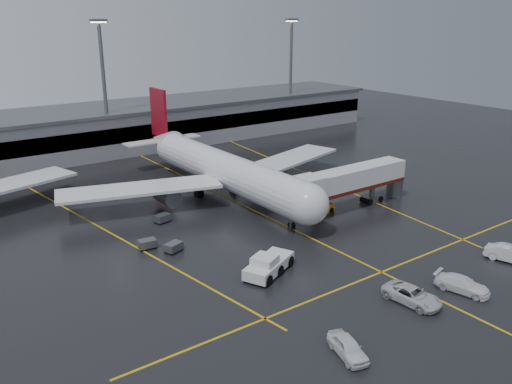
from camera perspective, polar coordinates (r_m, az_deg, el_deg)
ground at (r=73.01m, az=0.35°, el=-2.29°), size 220.00×220.00×0.00m
apron_line_centre at (r=73.00m, az=0.35°, el=-2.28°), size 0.25×90.00×0.02m
apron_line_stop at (r=58.25m, az=13.42°, el=-8.42°), size 60.00×0.25×0.02m
apron_line_left at (r=72.87m, az=-17.28°, el=-3.19°), size 9.99×69.35×0.02m
apron_line_right at (r=91.16m, az=5.75°, el=1.88°), size 7.57×69.64×0.02m
terminal at (r=112.67m, az=-14.35°, el=6.85°), size 122.00×19.00×8.60m
light_mast_mid at (r=103.90m, az=-16.13°, el=11.45°), size 3.00×1.20×25.45m
light_mast_right at (r=126.55m, az=3.78°, el=13.24°), size 3.00×1.20×25.45m
main_airliner at (r=79.32m, az=-3.80°, el=2.57°), size 48.80×45.60×14.10m
jet_bridge at (r=74.97m, az=10.43°, el=1.14°), size 19.90×3.40×6.05m
pushback_tractor at (r=55.98m, az=1.32°, el=-7.94°), size 7.28×5.29×2.42m
belt_loader at (r=73.39m, az=7.04°, el=-1.82°), size 3.91×2.00×2.42m
service_van_a at (r=52.86m, az=16.52°, el=-10.66°), size 3.14×5.92×1.59m
service_van_b at (r=56.47m, az=21.40°, el=-9.28°), size 3.44×5.70×1.54m
service_van_c at (r=65.06m, az=25.82°, el=-6.07°), size 3.33×5.68×1.77m
service_van_d at (r=44.46m, az=9.90°, el=-16.19°), size 2.92×4.78×1.52m
baggage_cart_a at (r=61.81m, az=-8.89°, el=-5.86°), size 2.33×1.92×1.12m
baggage_cart_b at (r=63.19m, az=-11.67°, el=-5.47°), size 2.12×1.49×1.12m
baggage_cart_c at (r=70.64m, az=-10.08°, el=-2.77°), size 2.24×1.71×1.12m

